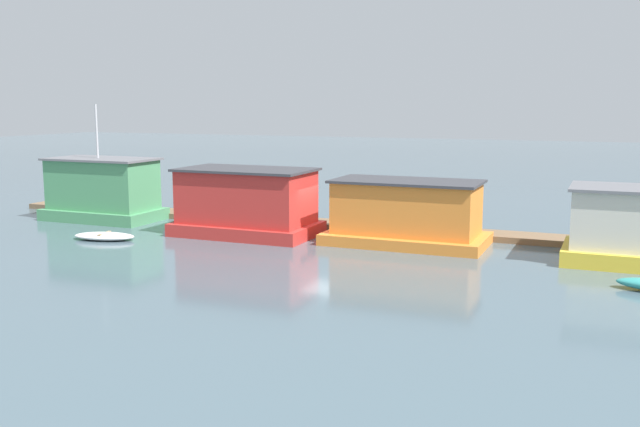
# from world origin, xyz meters

# --- Properties ---
(ground_plane) EXTENTS (200.00, 200.00, 0.00)m
(ground_plane) POSITION_xyz_m (0.00, 0.00, 0.00)
(ground_plane) COLOR #475B66
(dock_walkway) EXTENTS (42.40, 1.94, 0.30)m
(dock_walkway) POSITION_xyz_m (0.00, 3.12, 0.15)
(dock_walkway) COLOR brown
(dock_walkway) RESTS_ON ground_plane
(houseboat_green) EXTENTS (6.47, 3.60, 6.51)m
(houseboat_green) POSITION_xyz_m (-13.97, 0.49, 1.68)
(houseboat_green) COLOR #4C9360
(houseboat_green) RESTS_ON ground_plane
(houseboat_red) EXTENTS (7.00, 4.13, 3.35)m
(houseboat_red) POSITION_xyz_m (-4.19, -0.54, 1.61)
(houseboat_red) COLOR red
(houseboat_red) RESTS_ON ground_plane
(houseboat_orange) EXTENTS (7.48, 4.08, 3.02)m
(houseboat_orange) POSITION_xyz_m (3.86, 0.27, 1.42)
(houseboat_orange) COLOR orange
(houseboat_orange) RESTS_ON ground_plane
(houseboat_yellow) EXTENTS (5.54, 3.87, 3.18)m
(houseboat_yellow) POSITION_xyz_m (13.69, -0.23, 1.51)
(houseboat_yellow) COLOR gold
(houseboat_yellow) RESTS_ON ground_plane
(dinghy_white) EXTENTS (3.27, 1.97, 0.36)m
(dinghy_white) POSITION_xyz_m (-9.94, -4.39, 0.18)
(dinghy_white) COLOR white
(dinghy_white) RESTS_ON ground_plane
(mooring_post_far_left) EXTENTS (0.30, 0.30, 1.44)m
(mooring_post_far_left) POSITION_xyz_m (-3.39, 1.90, 0.72)
(mooring_post_far_left) COLOR brown
(mooring_post_far_left) RESTS_ON ground_plane
(mooring_post_near_right) EXTENTS (0.28, 0.28, 1.94)m
(mooring_post_near_right) POSITION_xyz_m (-13.93, 1.90, 0.97)
(mooring_post_near_right) COLOR brown
(mooring_post_near_right) RESTS_ON ground_plane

